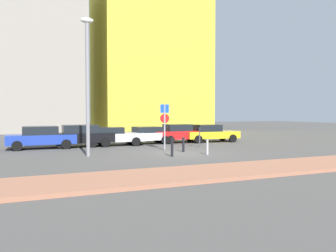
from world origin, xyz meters
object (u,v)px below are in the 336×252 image
traffic_bollard_near (172,147)px  parked_car_yellow (210,133)px  parked_car_black (82,135)px  parked_car_red (178,133)px  parked_car_white (149,135)px  street_lamp (87,76)px  parking_meter (200,134)px  traffic_bollard_far (183,145)px  traffic_bollard_mid (207,147)px  parking_sign_post (165,121)px  parked_car_blue (41,137)px  parked_car_silver (112,136)px

traffic_bollard_near → parked_car_yellow: bearing=47.6°
parked_car_black → parked_car_red: bearing=2.5°
parked_car_white → street_lamp: 8.89m
parking_meter → street_lamp: 8.92m
traffic_bollard_far → traffic_bollard_mid: bearing=-69.3°
parked_car_white → parking_sign_post: parking_sign_post is taller
parked_car_red → parking_meter: bearing=-92.2°
parked_car_blue → parked_car_yellow: bearing=0.4°
parked_car_red → parking_meter: 3.89m
parked_car_red → street_lamp: size_ratio=0.59×
parked_car_yellow → parked_car_white: bearing=175.0°
parking_meter → traffic_bollard_near: size_ratio=1.38×
parked_car_silver → traffic_bollard_far: parked_car_silver is taller
parked_car_blue → parking_sign_post: (7.30, -3.98, 1.09)m
parked_car_black → street_lamp: street_lamp is taller
parked_car_yellow → traffic_bollard_near: (-6.56, -7.18, -0.23)m
parked_car_red → street_lamp: (-8.13, -5.81, 3.65)m
parked_car_blue → parked_car_yellow: 13.03m
parked_car_white → traffic_bollard_near: 7.76m
parked_car_black → street_lamp: bearing=-94.8°
parked_car_yellow → traffic_bollard_near: 9.73m
parking_sign_post → parked_car_black: bearing=137.9°
parked_car_black → parked_car_white: (5.17, 0.34, -0.10)m
parked_car_yellow → street_lamp: 12.62m
parked_car_white → parking_sign_post: 4.71m
parked_car_yellow → parking_sign_post: 7.12m
traffic_bollard_near → parked_car_black: bearing=117.5°
parked_car_black → traffic_bollard_mid: (5.96, -7.38, -0.38)m
parking_sign_post → parking_meter: bearing=12.4°
parking_sign_post → parking_meter: size_ratio=2.10×
traffic_bollard_mid → parking_sign_post: bearing=112.6°
parked_car_black → parked_car_silver: 2.17m
parked_car_yellow → traffic_bollard_mid: size_ratio=5.38×
parked_car_black → parking_sign_post: size_ratio=1.46×
parked_car_red → parking_sign_post: size_ratio=1.51×
parked_car_white → parking_meter: parking_meter is taller
parked_car_silver → parked_car_white: bearing=6.7°
street_lamp → traffic_bollard_far: size_ratio=8.31×
parked_car_blue → parked_car_yellow: (13.03, 0.09, -0.05)m
parked_car_white → traffic_bollard_far: size_ratio=4.49×
parked_car_black → traffic_bollard_far: parked_car_black is taller
traffic_bollard_near → traffic_bollard_far: size_ratio=1.12×
street_lamp → traffic_bollard_near: street_lamp is taller
street_lamp → parked_car_white: bearing=45.9°
parked_car_white → parked_car_red: bearing=-0.1°
parked_car_white → traffic_bollard_near: (-1.37, -7.63, -0.20)m
parked_car_white → parking_sign_post: (-0.54, -4.53, 1.16)m
parked_car_blue → parked_car_yellow: parked_car_blue is taller
traffic_bollard_far → parked_car_black: bearing=133.3°
parked_car_blue → traffic_bollard_mid: 11.23m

